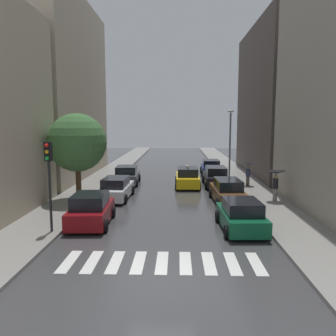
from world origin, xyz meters
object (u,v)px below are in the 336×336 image
Objects in this scene: parked_car_left_nearest at (91,210)px; lamp_post_right at (230,138)px; parked_car_right_second at (227,191)px; parked_car_right_third at (216,177)px; parked_car_right_nearest at (241,216)px; pedestrian_near_tree at (248,169)px; street_tree_left at (77,143)px; traffic_light_left_corner at (49,167)px; parked_car_left_second at (116,189)px; parked_car_right_fourth at (211,168)px; pedestrian_foreground at (276,178)px; taxi_midroad at (188,178)px; parked_car_left_third at (127,175)px.

lamp_post_right is at bearing -34.20° from parked_car_left_nearest.
parked_car_right_third reaches higher than parked_car_right_second.
pedestrian_near_tree is at bearing -15.17° from parked_car_right_nearest.
parked_car_right_third is 5.37m from lamp_post_right.
traffic_light_left_corner is at bearing -85.03° from street_tree_left.
parked_car_right_second reaches higher than parked_car_left_second.
parked_car_right_fourth is (0.19, 6.30, -0.05)m from parked_car_right_third.
street_tree_left reaches higher than pedestrian_foreground.
street_tree_left is at bearing 57.45° from parked_car_right_nearest.
taxi_midroad is at bearing -92.08° from pedestrian_foreground.
traffic_light_left_corner is at bearing 135.22° from parked_car_left_nearest.
parked_car_right_nearest is at bearing 5.96° from traffic_light_left_corner.
parked_car_right_fourth is (7.95, 17.68, -0.06)m from parked_car_left_nearest.
parked_car_left_second is 7.69m from parked_car_right_second.
parked_car_left_third reaches higher than parked_car_right_fourth.
pedestrian_foreground reaches higher than parked_car_left_nearest.
traffic_light_left_corner reaches higher than parked_car_right_third.
parked_car_right_nearest is 0.93× the size of taxi_midroad.
parked_car_right_third is at bearing -53.49° from parked_car_left_second.
taxi_midroad is (-2.57, -6.75, 0.04)m from parked_car_right_fourth.
street_tree_left is at bearing 88.76° from parked_car_right_second.
parked_car_right_nearest is 2.21× the size of pedestrian_near_tree.
parked_car_left_nearest is at bearing -67.53° from street_tree_left.
parked_car_left_third is 10.43m from lamp_post_right.
parked_car_left_nearest is 0.87× the size of parked_car_right_second.
parked_car_right_third is at bearing -1.52° from parked_car_right_second.
street_tree_left is at bearing 94.97° from traffic_light_left_corner.
parked_car_right_third is at bearing -108.73° from pedestrian_foreground.
parked_car_left_nearest is at bearing 47.76° from traffic_light_left_corner.
pedestrian_near_tree is (10.35, 10.80, 0.75)m from parked_car_left_nearest.
traffic_light_left_corner is (-9.37, -6.93, 2.53)m from parked_car_right_second.
lamp_post_right is (1.56, -2.26, 3.12)m from parked_car_right_fourth.
lamp_post_right reaches higher than parked_car_right_third.
traffic_light_left_corner reaches higher than parked_car_right_fourth.
parked_car_right_nearest is 2.04× the size of pedestrian_foreground.
pedestrian_near_tree reaches higher than parked_car_left_second.
parked_car_left_second is 1.11× the size of parked_car_right_nearest.
parked_car_left_third is 2.04× the size of pedestrian_foreground.
parked_car_left_second is (0.24, 6.18, -0.06)m from parked_car_left_nearest.
parked_car_right_second is 6.18m from taxi_midroad.
street_tree_left is (-2.32, -1.15, 3.29)m from parked_car_left_second.
parked_car_right_third is 6.31m from parked_car_right_fourth.
pedestrian_foreground is (10.90, -6.92, 0.97)m from parked_car_left_third.
lamp_post_right is at bearing -72.27° from parked_car_left_third.
lamp_post_right is at bearing -11.79° from parked_car_right_second.
parked_car_right_second is (7.64, -0.90, 0.03)m from parked_car_left_second.
lamp_post_right is (1.75, 4.04, 3.07)m from parked_car_right_third.
pedestrian_foreground is (3.30, 5.85, 0.98)m from parked_car_right_nearest.
parked_car_left_third is at bearing 126.77° from parked_car_right_fourth.
parked_car_right_second is (7.76, -6.80, 0.01)m from parked_car_left_third.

